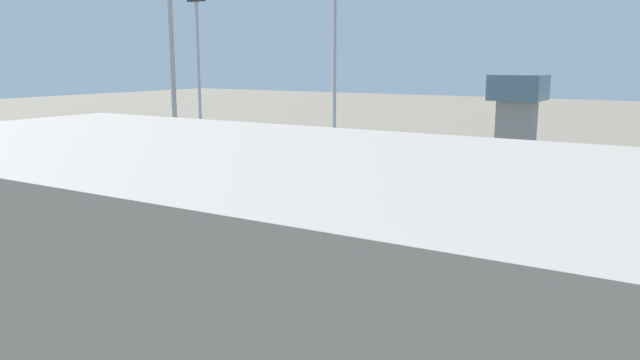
{
  "coord_description": "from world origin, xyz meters",
  "views": [
    {
      "loc": [
        -32.45,
        53.37,
        14.23
      ],
      "look_at": [
        0.03,
        1.04,
        2.5
      ],
      "focal_mm": 35.09,
      "sensor_mm": 36.0,
      "label": 1
    }
  ],
  "objects_px": {
    "train_on_track_3": "(467,213)",
    "train_on_track_0": "(312,158)",
    "maintenance_shed": "(279,283)",
    "control_tower": "(517,119)",
    "light_mast_0": "(198,53)",
    "light_mast_2": "(335,32)",
    "train_on_track_2": "(347,186)"
  },
  "relations": [
    {
      "from": "light_mast_0",
      "to": "light_mast_2",
      "type": "distance_m",
      "value": 22.78
    },
    {
      "from": "train_on_track_2",
      "to": "control_tower",
      "type": "distance_m",
      "value": 25.54
    },
    {
      "from": "control_tower",
      "to": "train_on_track_2",
      "type": "bearing_deg",
      "value": 65.02
    },
    {
      "from": "train_on_track_3",
      "to": "train_on_track_2",
      "type": "height_order",
      "value": "train_on_track_3"
    },
    {
      "from": "light_mast_2",
      "to": "control_tower",
      "type": "xyz_separation_m",
      "value": [
        -19.58,
        -9.8,
        -10.23
      ]
    },
    {
      "from": "train_on_track_2",
      "to": "control_tower",
      "type": "height_order",
      "value": "control_tower"
    },
    {
      "from": "maintenance_shed",
      "to": "control_tower",
      "type": "height_order",
      "value": "control_tower"
    },
    {
      "from": "train_on_track_3",
      "to": "light_mast_2",
      "type": "xyz_separation_m",
      "value": [
        23.08,
        -17.81,
        15.59
      ]
    },
    {
      "from": "train_on_track_3",
      "to": "light_mast_0",
      "type": "height_order",
      "value": "light_mast_0"
    },
    {
      "from": "maintenance_shed",
      "to": "control_tower",
      "type": "bearing_deg",
      "value": -84.6
    },
    {
      "from": "control_tower",
      "to": "maintenance_shed",
      "type": "bearing_deg",
      "value": 95.4
    },
    {
      "from": "train_on_track_2",
      "to": "maintenance_shed",
      "type": "relative_size",
      "value": 2.82
    },
    {
      "from": "light_mast_2",
      "to": "control_tower",
      "type": "bearing_deg",
      "value": -153.41
    },
    {
      "from": "light_mast_0",
      "to": "train_on_track_3",
      "type": "bearing_deg",
      "value": 157.97
    },
    {
      "from": "light_mast_0",
      "to": "maintenance_shed",
      "type": "distance_m",
      "value": 67.81
    },
    {
      "from": "train_on_track_3",
      "to": "train_on_track_0",
      "type": "xyz_separation_m",
      "value": [
        24.55,
        -15.0,
        0.54
      ]
    },
    {
      "from": "train_on_track_2",
      "to": "light_mast_2",
      "type": "bearing_deg",
      "value": -54.78
    },
    {
      "from": "train_on_track_2",
      "to": "light_mast_0",
      "type": "xyz_separation_m",
      "value": [
        31.69,
        -13.5,
        13.31
      ]
    },
    {
      "from": "light_mast_0",
      "to": "control_tower",
      "type": "height_order",
      "value": "light_mast_0"
    },
    {
      "from": "train_on_track_2",
      "to": "light_mast_0",
      "type": "distance_m",
      "value": 36.93
    },
    {
      "from": "train_on_track_0",
      "to": "light_mast_2",
      "type": "distance_m",
      "value": 15.39
    },
    {
      "from": "light_mast_0",
      "to": "control_tower",
      "type": "distance_m",
      "value": 43.91
    },
    {
      "from": "light_mast_0",
      "to": "control_tower",
      "type": "bearing_deg",
      "value": -167.82
    },
    {
      "from": "light_mast_0",
      "to": "light_mast_2",
      "type": "xyz_separation_m",
      "value": [
        -22.64,
        0.69,
        2.36
      ]
    },
    {
      "from": "light_mast_2",
      "to": "control_tower",
      "type": "height_order",
      "value": "light_mast_2"
    },
    {
      "from": "train_on_track_3",
      "to": "train_on_track_0",
      "type": "height_order",
      "value": "train_on_track_0"
    },
    {
      "from": "light_mast_2",
      "to": "control_tower",
      "type": "relative_size",
      "value": 2.2
    },
    {
      "from": "train_on_track_3",
      "to": "train_on_track_2",
      "type": "xyz_separation_m",
      "value": [
        14.04,
        -5.0,
        -0.07
      ]
    },
    {
      "from": "train_on_track_3",
      "to": "train_on_track_2",
      "type": "relative_size",
      "value": 0.76
    },
    {
      "from": "maintenance_shed",
      "to": "control_tower",
      "type": "distance_m",
      "value": 56.71
    },
    {
      "from": "train_on_track_0",
      "to": "maintenance_shed",
      "type": "bearing_deg",
      "value": 121.07
    },
    {
      "from": "maintenance_shed",
      "to": "light_mast_2",
      "type": "bearing_deg",
      "value": -61.87
    }
  ]
}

